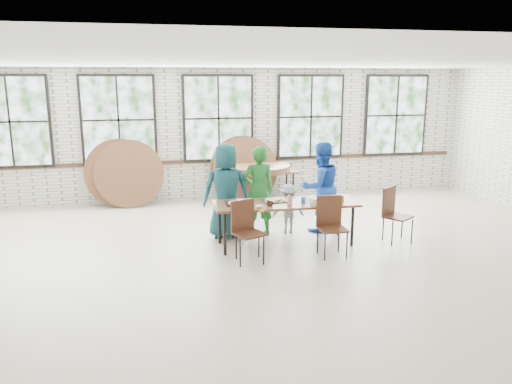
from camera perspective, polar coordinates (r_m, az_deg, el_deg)
room at (r=11.51m, az=-4.32°, el=8.17°), size 12.00×12.00×12.00m
dining_table at (r=8.36m, az=3.41°, el=-1.53°), size 2.43×0.88×0.74m
chair_near_left at (r=7.65m, az=-1.15°, el=-3.88°), size 0.55×0.54×0.95m
chair_near_right at (r=8.00m, az=8.53°, el=-3.27°), size 0.43×0.41×0.95m
chair_spare at (r=8.89m, az=15.42°, el=-1.97°), size 0.58×0.57×0.95m
adult_teal at (r=8.75m, az=-3.42°, el=0.14°), size 0.85×0.59×1.68m
adult_green at (r=8.86m, az=0.27°, el=0.14°), size 0.62×0.43×1.62m
toddler at (r=9.08m, az=3.71°, el=-1.91°), size 0.61×0.38×0.90m
adult_blue at (r=9.18m, az=7.36°, el=0.56°), size 0.92×0.79×1.65m
storage_table at (r=11.25m, az=0.08°, el=2.22°), size 1.83×0.82×0.74m
tabletop_clutter at (r=8.33m, az=4.07°, el=-1.04°), size 2.01×0.59×0.11m
round_tops_stacked at (r=11.23m, az=0.08°, el=2.82°), size 1.50×1.50×0.13m
round_tops_leaning at (r=11.30m, az=-8.05°, el=2.39°), size 4.31×0.46×1.49m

